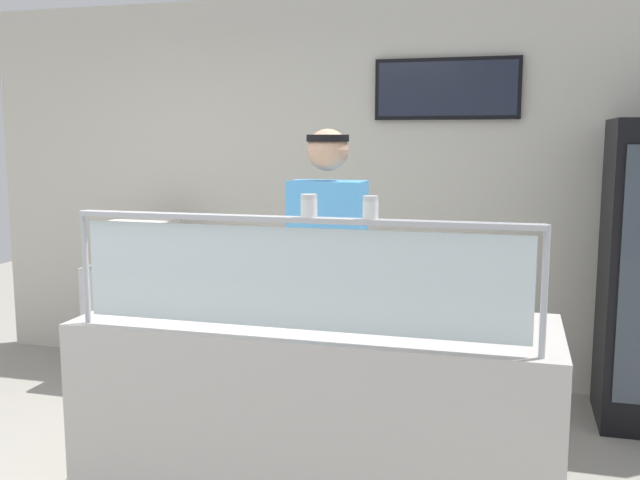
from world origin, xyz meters
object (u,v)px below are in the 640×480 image
object	(u,v)px
pizza_server	(281,305)
pepper_flake_shaker	(371,209)
pizza_tray	(286,309)
worker_figure	(328,277)
parmesan_shaker	(309,207)
pizza_box_stack	(143,242)

from	to	relation	value
pizza_server	pepper_flake_shaker	size ratio (longest dim) A/B	3.30
pizza_tray	worker_figure	distance (m)	0.56
parmesan_shaker	pizza_box_stack	bearing A→B (deg)	132.92
pizza_tray	parmesan_shaker	distance (m)	0.66
parmesan_shaker	pizza_box_stack	size ratio (longest dim) A/B	0.19
pizza_tray	pepper_flake_shaker	xyz separation A→B (m)	(0.45, -0.38, 0.49)
pizza_tray	pizza_box_stack	distance (m)	2.21
pizza_tray	worker_figure	world-z (taller)	worker_figure
pizza_box_stack	worker_figure	bearing A→B (deg)	-31.38
pizza_tray	pizza_server	size ratio (longest dim) A/B	1.59
pizza_tray	parmesan_shaker	size ratio (longest dim) A/B	5.15
pepper_flake_shaker	pizza_server	bearing A→B (deg)	142.22
parmesan_shaker	worker_figure	xyz separation A→B (m)	(-0.17, 0.94, -0.45)
parmesan_shaker	pepper_flake_shaker	xyz separation A→B (m)	(0.23, 0.00, -0.00)
pizza_tray	pizza_server	distance (m)	0.03
pizza_server	worker_figure	distance (m)	0.58
pepper_flake_shaker	pizza_box_stack	bearing A→B (deg)	136.41
pizza_server	worker_figure	world-z (taller)	worker_figure
pizza_tray	parmesan_shaker	bearing A→B (deg)	-60.23
parmesan_shaker	pepper_flake_shaker	distance (m)	0.23
pizza_server	pizza_box_stack	world-z (taller)	pizza_box_stack
pizza_server	parmesan_shaker	size ratio (longest dim) A/B	3.25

